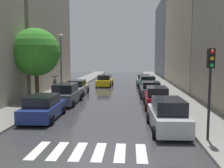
% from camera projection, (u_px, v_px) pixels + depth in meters
% --- Properties ---
extents(ground_plane, '(28.00, 72.00, 0.04)m').
position_uv_depth(ground_plane, '(117.00, 88.00, 33.48)').
color(ground_plane, '#353538').
extents(sidewalk_left, '(3.00, 72.00, 0.15)m').
position_uv_depth(sidewalk_left, '(69.00, 87.00, 33.95)').
color(sidewalk_left, gray).
rests_on(sidewalk_left, ground).
extents(sidewalk_right, '(3.00, 72.00, 0.15)m').
position_uv_depth(sidewalk_right, '(166.00, 88.00, 33.00)').
color(sidewalk_right, gray).
rests_on(sidewalk_right, ground).
extents(crosswalk_stripes, '(4.95, 2.20, 0.01)m').
position_uv_depth(crosswalk_stripes, '(89.00, 152.00, 10.79)').
color(crosswalk_stripes, silver).
rests_on(crosswalk_stripes, ground).
extents(building_right_mid, '(6.00, 20.15, 13.86)m').
position_uv_depth(building_right_mid, '(196.00, 37.00, 35.55)').
color(building_right_mid, '#B2A38C').
rests_on(building_right_mid, ground).
extents(building_right_far, '(6.00, 18.03, 15.93)m').
position_uv_depth(building_right_far, '(173.00, 39.00, 55.10)').
color(building_right_far, slate).
rests_on(building_right_far, ground).
extents(parked_car_left_nearest, '(2.25, 4.63, 1.61)m').
position_uv_depth(parked_car_left_nearest, '(43.00, 108.00, 16.46)').
color(parked_car_left_nearest, navy).
rests_on(parked_car_left_nearest, ground).
extents(parked_car_left_second, '(2.13, 4.73, 1.79)m').
position_uv_depth(parked_car_left_second, '(66.00, 94.00, 21.86)').
color(parked_car_left_second, '#474C51').
rests_on(parked_car_left_second, ground).
extents(parked_car_left_third, '(1.98, 4.58, 1.59)m').
position_uv_depth(parked_car_left_third, '(77.00, 88.00, 27.32)').
color(parked_car_left_third, '#B2B7BF').
rests_on(parked_car_left_third, ground).
extents(parked_car_right_nearest, '(2.10, 4.66, 1.80)m').
position_uv_depth(parked_car_right_nearest, '(168.00, 116.00, 13.89)').
color(parked_car_right_nearest, '#B2B7BF').
rests_on(parked_car_right_nearest, ground).
extents(parked_car_right_second, '(2.05, 4.49, 1.71)m').
position_uv_depth(parked_car_right_second, '(157.00, 98.00, 20.23)').
color(parked_car_right_second, maroon).
rests_on(parked_car_right_second, ground).
extents(parked_car_right_third, '(2.19, 4.26, 1.59)m').
position_uv_depth(parked_car_right_third, '(150.00, 90.00, 25.75)').
color(parked_car_right_third, '#474C51').
rests_on(parked_car_right_third, ground).
extents(parked_car_right_fourth, '(2.28, 4.45, 1.75)m').
position_uv_depth(parked_car_right_fourth, '(147.00, 83.00, 31.40)').
color(parked_car_right_fourth, '#0C4C2D').
rests_on(parked_car_right_fourth, ground).
extents(parked_car_right_fifth, '(2.28, 4.85, 1.53)m').
position_uv_depth(parked_car_right_fifth, '(144.00, 80.00, 37.53)').
color(parked_car_right_fifth, '#B2B7BF').
rests_on(parked_car_right_fifth, ground).
extents(taxi_midroad, '(2.21, 4.51, 1.81)m').
position_uv_depth(taxi_midroad, '(105.00, 81.00, 35.11)').
color(taxi_midroad, yellow).
rests_on(taxi_midroad, ground).
extents(pedestrian_foreground, '(1.09, 1.09, 1.89)m').
position_uv_depth(pedestrian_foreground, '(55.00, 80.00, 27.34)').
color(pedestrian_foreground, '#38513D').
rests_on(pedestrian_foreground, sidewalk_left).
extents(street_tree_left, '(4.34, 4.34, 6.54)m').
position_uv_depth(street_tree_left, '(36.00, 52.00, 22.70)').
color(street_tree_left, '#513823').
rests_on(street_tree_left, sidewalk_left).
extents(traffic_light_right_corner, '(0.30, 0.42, 4.30)m').
position_uv_depth(traffic_light_right_corner, '(210.00, 74.00, 11.56)').
color(traffic_light_right_corner, black).
rests_on(traffic_light_right_corner, sidewalk_right).
extents(lamp_post_left, '(0.60, 0.28, 6.31)m').
position_uv_depth(lamp_post_left, '(61.00, 60.00, 26.37)').
color(lamp_post_left, '#595B60').
rests_on(lamp_post_left, sidewalk_left).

